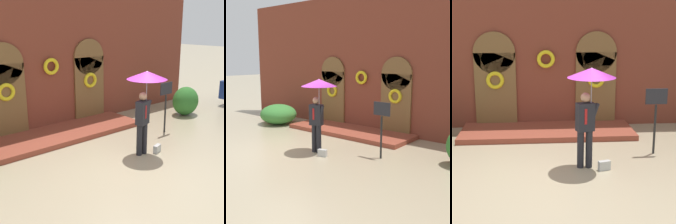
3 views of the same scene
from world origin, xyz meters
The scene contains 6 objects.
ground_plane centered at (0.00, 0.00, 0.00)m, with size 80.00×80.00×0.00m, color tan.
building_facade centered at (0.00, 4.15, 2.68)m, with size 14.00×2.30×5.60m.
person_with_umbrella centered at (0.88, 0.32, 1.91)m, with size 1.10×1.10×2.36m.
handbag centered at (1.22, 0.12, 0.11)m, with size 0.28×0.12×0.22m, color #B7B7B2.
sign_post centered at (2.70, 1.13, 1.16)m, with size 0.56×0.06×1.72m.
shrub_left centered at (-3.59, 2.38, 0.45)m, with size 1.66×1.63×0.91m, color #387A33.
Camera 2 is at (7.51, -6.67, 3.02)m, focal length 50.00 mm.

